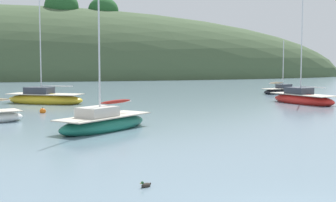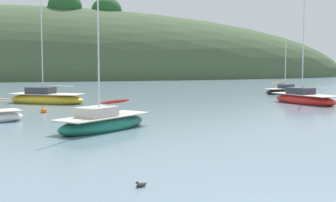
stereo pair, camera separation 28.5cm
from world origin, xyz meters
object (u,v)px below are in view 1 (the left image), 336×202
sailboat_navy_dinghy (303,99)px  mooring_buoy_outer (43,111)px  sailboat_orange_cutter (45,99)px  sailboat_yellow_far (281,91)px  sailboat_cream_ketch (103,123)px  duck_lone_left (146,185)px

sailboat_navy_dinghy → mooring_buoy_outer: 21.67m
sailboat_orange_cutter → sailboat_yellow_far: (24.68, 7.89, -0.10)m
sailboat_orange_cutter → sailboat_cream_ketch: size_ratio=1.14×
sailboat_orange_cutter → duck_lone_left: 29.10m
duck_lone_left → sailboat_cream_ketch: bearing=94.0°
sailboat_cream_ketch → sailboat_navy_dinghy: bearing=36.7°
sailboat_orange_cutter → duck_lone_left: sailboat_orange_cutter is taller
sailboat_cream_ketch → mooring_buoy_outer: sailboat_cream_ketch is taller
sailboat_navy_dinghy → sailboat_cream_ketch: sailboat_navy_dinghy is taller
sailboat_navy_dinghy → duck_lone_left: size_ratio=24.98×
sailboat_cream_ketch → sailboat_yellow_far: bearing=50.4°
sailboat_navy_dinghy → sailboat_yellow_far: size_ratio=1.62×
sailboat_navy_dinghy → mooring_buoy_outer: (-21.33, -3.86, -0.28)m
sailboat_cream_ketch → duck_lone_left: (0.83, -11.98, -0.34)m
sailboat_navy_dinghy → sailboat_cream_ketch: (-17.38, -12.94, -0.01)m
sailboat_navy_dinghy → sailboat_cream_ketch: size_ratio=1.09×
mooring_buoy_outer → sailboat_orange_cutter: bearing=93.6°
mooring_buoy_outer → duck_lone_left: size_ratio=1.39×
sailboat_cream_ketch → sailboat_yellow_far: (20.25, 24.52, -0.07)m
sailboat_yellow_far → mooring_buoy_outer: 28.71m
duck_lone_left → sailboat_navy_dinghy: bearing=56.4°
sailboat_cream_ketch → sailboat_yellow_far: 31.80m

